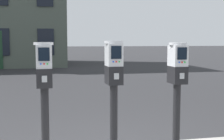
# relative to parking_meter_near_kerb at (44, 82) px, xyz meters

# --- Properties ---
(parking_meter_near_kerb) EXTENTS (0.22, 0.25, 1.41)m
(parking_meter_near_kerb) POSITION_rel_parking_meter_near_kerb_xyz_m (0.00, 0.00, 0.00)
(parking_meter_near_kerb) COLOR black
(parking_meter_near_kerb) RESTS_ON sidewalk_slab
(parking_meter_twin_adjacent) EXTENTS (0.22, 0.25, 1.42)m
(parking_meter_twin_adjacent) POSITION_rel_parking_meter_near_kerb_xyz_m (0.79, 0.00, 0.01)
(parking_meter_twin_adjacent) COLOR black
(parking_meter_twin_adjacent) RESTS_ON sidewalk_slab
(parking_meter_end_of_row) EXTENTS (0.22, 0.25, 1.40)m
(parking_meter_end_of_row) POSITION_rel_parking_meter_near_kerb_xyz_m (1.58, -0.00, -0.00)
(parking_meter_end_of_row) COLOR black
(parking_meter_end_of_row) RESTS_ON sidewalk_slab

